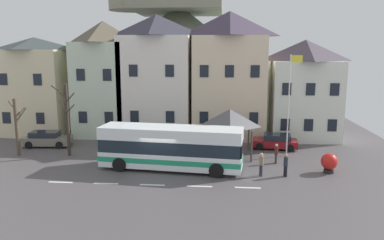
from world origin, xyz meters
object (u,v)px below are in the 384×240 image
pedestrian_03 (261,162)px  townhouse_02 (157,76)px  pedestrian_00 (276,153)px  bare_tree_00 (67,118)px  townhouse_00 (37,86)px  parked_car_01 (47,139)px  pedestrian_02 (286,164)px  bare_tree_01 (17,126)px  hilltop_castle (178,53)px  townhouse_03 (229,75)px  transit_bus (171,148)px  townhouse_04 (304,90)px  parked_car_00 (131,139)px  bus_shelter (230,118)px  townhouse_01 (105,78)px  parked_car_02 (275,141)px  flagpole (290,99)px  harbour_buoy (329,162)px  pedestrian_01 (227,152)px  public_bench (233,143)px

pedestrian_03 → townhouse_02: bearing=126.8°
townhouse_02 → pedestrian_00: (10.62, -9.20, -5.18)m
townhouse_02 → bare_tree_00: townhouse_02 is taller
townhouse_00 → parked_car_01: (3.56, -5.87, -4.21)m
pedestrian_02 → bare_tree_01: size_ratio=0.34×
hilltop_castle → bare_tree_00: size_ratio=6.58×
townhouse_03 → transit_bus: bearing=-110.6°
townhouse_04 → bare_tree_00: size_ratio=1.62×
townhouse_03 → pedestrian_02: bearing=-72.9°
pedestrian_00 → pedestrian_03: bearing=-114.8°
bare_tree_00 → townhouse_02: bearing=55.4°
townhouse_02 → parked_car_00: (-1.59, -4.97, -5.27)m
bus_shelter → pedestrian_03: size_ratio=2.36×
townhouse_00 → townhouse_04: 26.89m
hilltop_castle → transit_bus: bearing=-84.2°
parked_car_01 → pedestrian_03: pedestrian_03 is taller
townhouse_01 → parked_car_02: townhouse_01 is taller
townhouse_03 → townhouse_02: bearing=178.9°
bus_shelter → pedestrian_02: bus_shelter is taller
townhouse_01 → pedestrian_02: townhouse_01 is taller
pedestrian_00 → bare_tree_01: bare_tree_01 is taller
parked_car_01 → flagpole: (20.83, -1.44, 3.98)m
hilltop_castle → pedestrian_00: hilltop_castle is taller
parked_car_01 → bare_tree_00: 4.90m
hilltop_castle → flagpole: (11.86, -25.12, -3.53)m
transit_bus → pedestrian_02: 8.00m
townhouse_01 → townhouse_03: bearing=-1.9°
transit_bus → parked_car_00: size_ratio=2.28×
parked_car_01 → pedestrian_00: size_ratio=2.77×
townhouse_00 → townhouse_02: townhouse_02 is taller
bus_shelter → parked_car_00: 9.35m
pedestrian_02 → harbour_buoy: pedestrian_02 is taller
bare_tree_01 → parked_car_02: bearing=10.7°
parked_car_00 → flagpole: 14.13m
bus_shelter → pedestrian_02: size_ratio=2.42×
parked_car_01 → parked_car_02: parked_car_01 is taller
townhouse_03 → parked_car_01: size_ratio=2.91×
pedestrian_01 → parked_car_00: bearing=151.8°
bus_shelter → pedestrian_01: size_ratio=2.50×
pedestrian_02 → bare_tree_01: bare_tree_01 is taller
townhouse_04 → bare_tree_01: (-24.26, -8.66, -2.28)m
townhouse_00 → pedestrian_03: townhouse_00 is taller
pedestrian_01 → harbour_buoy: 7.28m
townhouse_04 → townhouse_03: bearing=-179.1°
townhouse_01 → parked_car_01: size_ratio=2.72×
parked_car_02 → pedestrian_03: bearing=82.4°
townhouse_00 → pedestrian_02: size_ratio=6.17×
bare_tree_00 → bare_tree_01: bare_tree_00 is taller
pedestrian_01 → public_bench: pedestrian_01 is taller
parked_car_01 → pedestrian_03: 19.39m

